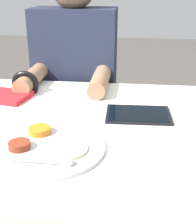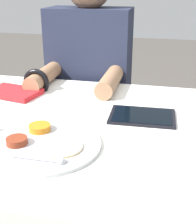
{
  "view_description": "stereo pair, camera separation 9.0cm",
  "coord_description": "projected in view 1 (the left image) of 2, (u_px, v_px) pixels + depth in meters",
  "views": [
    {
      "loc": [
        0.23,
        -0.87,
        1.16
      ],
      "look_at": [
        0.13,
        -0.04,
        0.8
      ],
      "focal_mm": 50.0,
      "sensor_mm": 36.0,
      "label": 1
    },
    {
      "loc": [
        0.31,
        -0.85,
        1.16
      ],
      "look_at": [
        0.13,
        -0.04,
        0.8
      ],
      "focal_mm": 50.0,
      "sensor_mm": 36.0,
      "label": 2
    }
  ],
  "objects": [
    {
      "name": "red_notebook",
      "position": [
        2.0,
        96.0,
        1.18
      ],
      "size": [
        0.22,
        0.17,
        0.02
      ],
      "color": "silver",
      "rests_on": "dining_table"
    },
    {
      "name": "thali_tray",
      "position": [
        47.0,
        147.0,
        0.83
      ],
      "size": [
        0.31,
        0.31,
        0.03
      ],
      "color": "#B7BABF",
      "rests_on": "dining_table"
    },
    {
      "name": "person_diner",
      "position": [
        76.0,
        104.0,
        1.56
      ],
      "size": [
        0.39,
        0.47,
        1.23
      ],
      "color": "black",
      "rests_on": "ground_plane"
    },
    {
      "name": "dining_table",
      "position": [
        64.0,
        216.0,
        1.13
      ],
      "size": [
        1.01,
        0.85,
        0.74
      ],
      "color": "silver",
      "rests_on": "ground_plane"
    },
    {
      "name": "tablet_device",
      "position": [
        138.0,
        114.0,
        1.03
      ],
      "size": [
        0.22,
        0.16,
        0.01
      ],
      "color": "black",
      "rests_on": "dining_table"
    }
  ]
}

